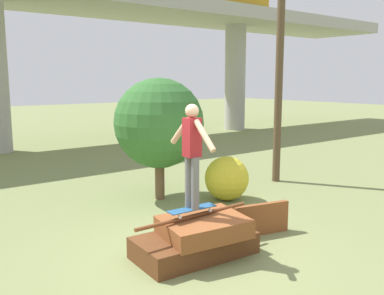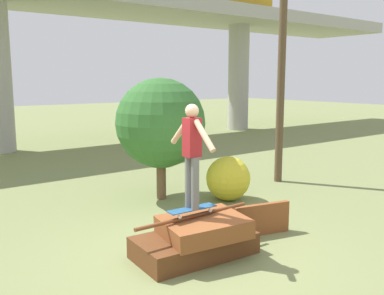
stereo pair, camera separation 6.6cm
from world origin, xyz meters
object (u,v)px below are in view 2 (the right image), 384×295
at_px(utility_pole, 284,6).
at_px(tree_behind_left, 161,123).
at_px(bush_yellow_flowering, 228,178).
at_px(skater, 192,149).
at_px(skateboard, 192,209).

height_order(utility_pole, tree_behind_left, utility_pole).
bearing_deg(bush_yellow_flowering, utility_pole, 13.26).
height_order(tree_behind_left, bush_yellow_flowering, tree_behind_left).
bearing_deg(skater, bush_yellow_flowering, 38.05).
bearing_deg(skateboard, bush_yellow_flowering, 38.05).
relative_size(skateboard, skater, 0.51).
xyz_separation_m(utility_pole, tree_behind_left, (-3.41, 0.47, -2.80)).
height_order(skateboard, tree_behind_left, tree_behind_left).
relative_size(skateboard, utility_pole, 0.09).
relative_size(skater, utility_pole, 0.18).
bearing_deg(skater, utility_pole, 27.58).
xyz_separation_m(skateboard, bush_yellow_flowering, (2.50, 1.96, -0.24)).
xyz_separation_m(tree_behind_left, bush_yellow_flowering, (1.14, -1.01, -1.23)).
height_order(skater, tree_behind_left, tree_behind_left).
bearing_deg(skater, skateboard, -71.57).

